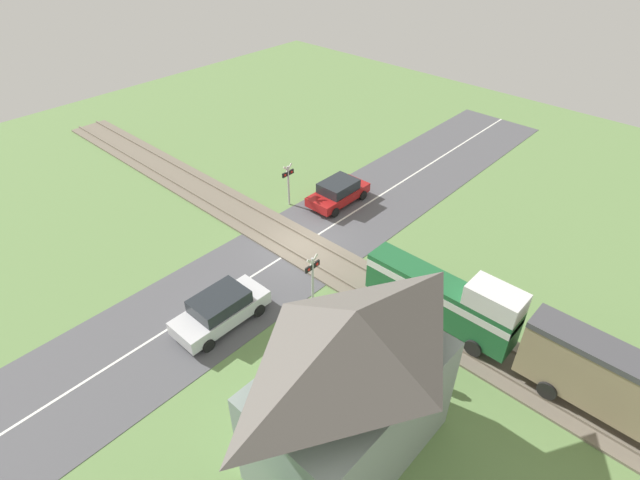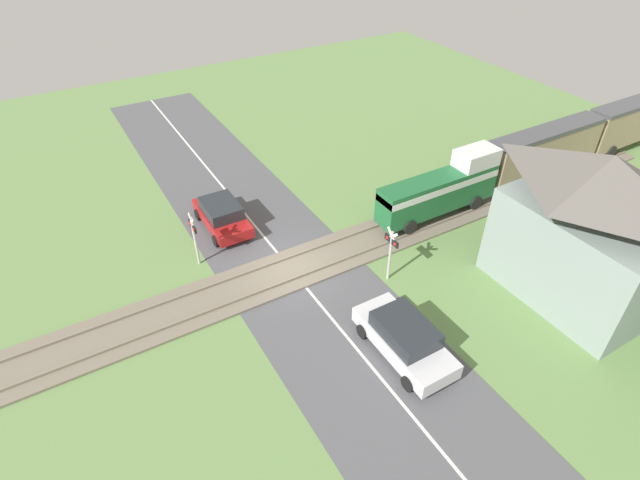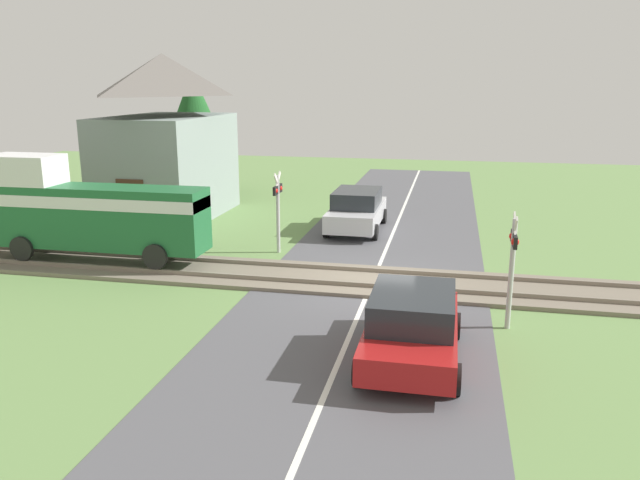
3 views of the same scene
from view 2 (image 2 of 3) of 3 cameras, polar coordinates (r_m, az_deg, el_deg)
The scene contains 10 objects.
ground_plane at distance 23.27m, azimuth -3.25°, elevation -3.50°, with size 60.00×60.00×0.00m, color #66894C.
road_surface at distance 23.26m, azimuth -3.25°, elevation -3.48°, with size 48.00×6.40×0.02m.
track_bed at distance 23.22m, azimuth -3.25°, elevation -3.38°, with size 2.80×48.00×0.24m.
train at distance 32.43m, azimuth 25.06°, elevation 9.51°, with size 1.58×23.93×3.18m.
car_near_crossing at distance 26.01m, azimuth -11.15°, elevation 2.86°, with size 4.07×1.99×1.48m.
car_far_side at distance 19.46m, azimuth 9.61°, elevation -10.96°, with size 4.43×1.99×1.58m.
crossing_signal_west_approach at distance 23.25m, azimuth -14.23°, elevation 0.77°, with size 0.90×0.18×2.74m.
crossing_signal_east_approach at distance 21.91m, azimuth 8.10°, elevation -0.87°, with size 0.90×0.18×2.74m.
station_building at distance 22.71m, azimuth 28.07°, elevation 0.82°, with size 7.06×4.26×6.73m.
pedestrian_by_station at distance 26.15m, azimuth 19.56°, elevation 1.24°, with size 0.38×0.38×1.55m.
Camera 2 is at (15.84, -7.76, 15.18)m, focal length 28.00 mm.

